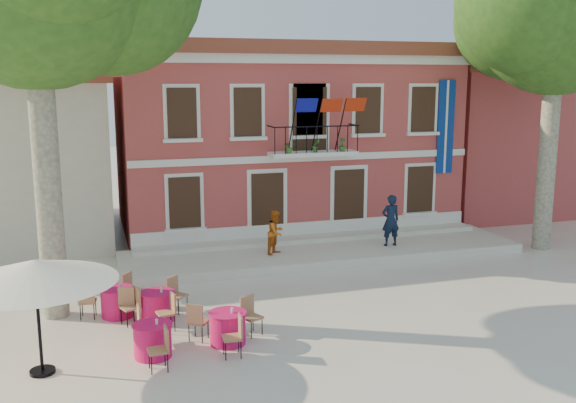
# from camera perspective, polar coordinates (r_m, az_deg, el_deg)

# --- Properties ---
(ground) EXTENTS (90.00, 90.00, 0.00)m
(ground) POSITION_cam_1_polar(r_m,az_deg,el_deg) (18.13, 2.09, -8.95)
(ground) COLOR beige
(ground) RESTS_ON ground
(main_building) EXTENTS (13.50, 9.59, 7.50)m
(main_building) POSITION_cam_1_polar(r_m,az_deg,el_deg) (27.28, -0.89, 5.88)
(main_building) COLOR #B14340
(main_building) RESTS_ON ground
(neighbor_east) EXTENTS (9.40, 9.40, 6.40)m
(neighbor_east) POSITION_cam_1_polar(r_m,az_deg,el_deg) (33.62, 18.68, 5.28)
(neighbor_east) COLOR #B14340
(neighbor_east) RESTS_ON ground
(terrace) EXTENTS (14.00, 3.40, 0.30)m
(terrace) POSITION_cam_1_polar(r_m,az_deg,el_deg) (22.69, 3.16, -4.48)
(terrace) COLOR silver
(terrace) RESTS_ON ground
(plane_tree_east) EXTENTS (5.76, 5.76, 11.32)m
(plane_tree_east) POSITION_cam_1_polar(r_m,az_deg,el_deg) (24.81, 22.90, 15.17)
(plane_tree_east) COLOR #A59E84
(plane_tree_east) RESTS_ON ground
(patio_umbrella) EXTENTS (3.35, 3.35, 2.49)m
(patio_umbrella) POSITION_cam_1_polar(r_m,az_deg,el_deg) (14.24, -21.58, -5.82)
(patio_umbrella) COLOR black
(patio_umbrella) RESTS_ON ground
(pedestrian_navy) EXTENTS (0.67, 0.44, 1.84)m
(pedestrian_navy) POSITION_cam_1_polar(r_m,az_deg,el_deg) (22.97, 9.10, -1.67)
(pedestrian_navy) COLOR black
(pedestrian_navy) RESTS_ON terrace
(pedestrian_orange) EXTENTS (0.92, 0.91, 1.50)m
(pedestrian_orange) POSITION_cam_1_polar(r_m,az_deg,el_deg) (21.67, -1.07, -2.74)
(pedestrian_orange) COLOR #CB6117
(pedestrian_orange) RESTS_ON terrace
(cafe_table_0) EXTENTS (1.85, 1.75, 0.95)m
(cafe_table_0) POSITION_cam_1_polar(r_m,az_deg,el_deg) (17.03, -11.51, -8.97)
(cafe_table_0) COLOR #EB1667
(cafe_table_0) RESTS_ON ground
(cafe_table_1) EXTENTS (1.87, 1.69, 0.95)m
(cafe_table_1) POSITION_cam_1_polar(r_m,az_deg,el_deg) (15.39, -5.39, -10.98)
(cafe_table_1) COLOR #EB1667
(cafe_table_1) RESTS_ON ground
(cafe_table_2) EXTENTS (0.90, 1.94, 0.95)m
(cafe_table_2) POSITION_cam_1_polar(r_m,az_deg,el_deg) (14.97, -11.95, -11.85)
(cafe_table_2) COLOR #EB1667
(cafe_table_2) RESTS_ON ground
(cafe_table_3) EXTENTS (1.74, 1.85, 0.95)m
(cafe_table_3) POSITION_cam_1_polar(r_m,az_deg,el_deg) (17.56, -14.93, -8.50)
(cafe_table_3) COLOR #EB1667
(cafe_table_3) RESTS_ON ground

